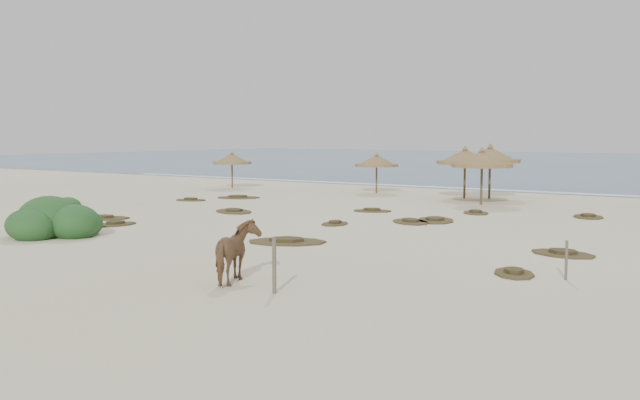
# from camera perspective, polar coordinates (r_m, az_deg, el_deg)

# --- Properties ---
(ground) EXTENTS (160.00, 160.00, 0.00)m
(ground) POSITION_cam_1_polar(r_m,az_deg,el_deg) (23.86, -4.12, -3.46)
(ground) COLOR beige
(ground) RESTS_ON ground
(foam_line) EXTENTS (70.00, 0.60, 0.01)m
(foam_line) POSITION_cam_1_polar(r_m,az_deg,el_deg) (46.97, 15.99, 0.67)
(foam_line) COLOR white
(foam_line) RESTS_ON ground
(palapa_0) EXTENTS (3.03, 3.03, 2.49)m
(palapa_0) POSITION_cam_1_polar(r_m,az_deg,el_deg) (48.27, -7.06, 3.25)
(palapa_0) COLOR brown
(palapa_0) RESTS_ON ground
(palapa_1) EXTENTS (3.51, 3.51, 2.51)m
(palapa_1) POSITION_cam_1_polar(r_m,az_deg,el_deg) (43.97, 4.55, 3.09)
(palapa_1) COLOR brown
(palapa_1) RESTS_ON ground
(palapa_2) EXTENTS (3.54, 3.54, 2.98)m
(palapa_2) POSITION_cam_1_polar(r_m,az_deg,el_deg) (40.97, 11.53, 3.35)
(palapa_2) COLOR brown
(palapa_2) RESTS_ON ground
(palapa_3) EXTENTS (4.21, 4.21, 3.11)m
(palapa_3) POSITION_cam_1_polar(r_m,az_deg,el_deg) (41.06, 13.45, 3.46)
(palapa_3) COLOR brown
(palapa_3) RESTS_ON ground
(palapa_4) EXTENTS (4.00, 4.00, 2.97)m
(palapa_4) POSITION_cam_1_polar(r_m,az_deg,el_deg) (37.40, 12.83, 3.14)
(palapa_4) COLOR brown
(palapa_4) RESTS_ON ground
(horse) EXTENTS (1.45, 1.95, 1.50)m
(horse) POSITION_cam_1_polar(r_m,az_deg,el_deg) (17.53, -6.67, -4.19)
(horse) COLOR brown
(horse) RESTS_ON ground
(fence_post_near) EXTENTS (0.11, 0.11, 1.29)m
(fence_post_near) POSITION_cam_1_polar(r_m,az_deg,el_deg) (16.31, -3.68, -5.26)
(fence_post_near) COLOR #5F5847
(fence_post_near) RESTS_ON ground
(fence_post_far) EXTENTS (0.09, 0.09, 0.99)m
(fence_post_far) POSITION_cam_1_polar(r_m,az_deg,el_deg) (18.82, 19.11, -4.58)
(fence_post_far) COLOR #5F5847
(fence_post_far) RESTS_ON ground
(bush) EXTENTS (3.70, 3.26, 1.66)m
(bush) POSITION_cam_1_polar(r_m,az_deg,el_deg) (27.22, -20.73, -1.55)
(bush) COLOR #274F22
(bush) RESTS_ON ground
(scrub_0) EXTENTS (2.76, 2.58, 0.16)m
(scrub_0) POSITION_cam_1_polar(r_m,az_deg,el_deg) (31.91, -17.01, -1.37)
(scrub_0) COLOR #4C4321
(scrub_0) RESTS_ON ground
(scrub_1) EXTENTS (2.81, 2.45, 0.16)m
(scrub_1) POSITION_cam_1_polar(r_m,az_deg,el_deg) (33.40, -6.92, -0.89)
(scrub_1) COLOR #4C4321
(scrub_1) RESTS_ON ground
(scrub_2) EXTENTS (1.25, 1.67, 0.16)m
(scrub_2) POSITION_cam_1_polar(r_m,az_deg,el_deg) (28.64, 1.20, -1.88)
(scrub_2) COLOR #4C4321
(scrub_2) RESTS_ON ground
(scrub_3) EXTENTS (2.46, 2.40, 0.16)m
(scrub_3) POSITION_cam_1_polar(r_m,az_deg,el_deg) (29.47, 7.24, -1.71)
(scrub_3) COLOR #4C4321
(scrub_3) RESTS_ON ground
(scrub_4) EXTENTS (2.30, 1.79, 0.16)m
(scrub_4) POSITION_cam_1_polar(r_m,az_deg,el_deg) (22.72, 18.86, -4.05)
(scrub_4) COLOR #4C4321
(scrub_4) RESTS_ON ground
(scrub_6) EXTENTS (2.93, 2.57, 0.16)m
(scrub_6) POSITION_cam_1_polar(r_m,az_deg,el_deg) (40.70, -6.56, 0.22)
(scrub_6) COLOR #4C4321
(scrub_6) RESTS_ON ground
(scrub_7) EXTENTS (1.89, 2.05, 0.16)m
(scrub_7) POSITION_cam_1_polar(r_m,az_deg,el_deg) (33.35, 12.34, -0.98)
(scrub_7) COLOR #4C4321
(scrub_7) RESTS_ON ground
(scrub_8) EXTENTS (1.98, 1.57, 0.16)m
(scrub_8) POSITION_cam_1_polar(r_m,az_deg,el_deg) (39.54, -10.30, 0.03)
(scrub_8) COLOR #4C4321
(scrub_8) RESTS_ON ground
(scrub_9) EXTENTS (3.19, 2.79, 0.16)m
(scrub_9) POSITION_cam_1_polar(r_m,az_deg,el_deg) (23.93, -2.66, -3.30)
(scrub_9) COLOR #4C4321
(scrub_9) RESTS_ON ground
(scrub_10) EXTENTS (1.86, 2.24, 0.16)m
(scrub_10) POSITION_cam_1_polar(r_m,az_deg,el_deg) (33.16, 20.66, -1.24)
(scrub_10) COLOR #4C4321
(scrub_10) RESTS_ON ground
(scrub_11) EXTENTS (1.38, 1.92, 0.16)m
(scrub_11) POSITION_cam_1_polar(r_m,az_deg,el_deg) (29.61, -16.05, -1.85)
(scrub_11) COLOR #4C4321
(scrub_11) RESTS_ON ground
(scrub_12) EXTENTS (1.64, 1.85, 0.16)m
(scrub_12) POSITION_cam_1_polar(r_m,az_deg,el_deg) (19.18, 15.26, -5.64)
(scrub_12) COLOR #4C4321
(scrub_12) RESTS_ON ground
(scrub_13) EXTENTS (2.13, 1.77, 0.16)m
(scrub_13) POSITION_cam_1_polar(r_m,az_deg,el_deg) (33.52, 4.19, -0.84)
(scrub_13) COLOR #4C4321
(scrub_13) RESTS_ON ground
(scrub_14) EXTENTS (2.43, 2.84, 0.16)m
(scrub_14) POSITION_cam_1_polar(r_m,az_deg,el_deg) (30.13, 9.21, -1.59)
(scrub_14) COLOR #4C4321
(scrub_14) RESTS_ON ground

